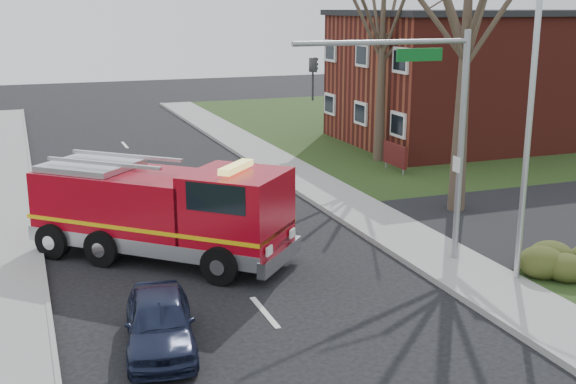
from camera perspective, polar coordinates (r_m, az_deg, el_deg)
name	(u,v)px	position (r m, az deg, el deg)	size (l,w,h in m)	color
ground	(265,313)	(18.28, -1.86, -9.50)	(120.00, 120.00, 0.00)	black
sidewalk_right	(475,278)	(20.91, 14.56, -6.60)	(2.40, 80.00, 0.15)	gray
brick_building	(484,77)	(41.84, 15.26, 8.79)	(15.40, 10.40, 7.25)	maroon
health_center_sign	(395,155)	(33.11, 8.45, 2.89)	(0.12, 2.00, 1.40)	#4A1111
bare_tree_near	(468,7)	(26.39, 14.02, 14.02)	(6.00, 6.00, 12.00)	#3F3025
bare_tree_far	(383,27)	(34.90, 7.51, 12.79)	(5.25, 5.25, 10.50)	#3F3025
traffic_signal_mast	(424,107)	(20.46, 10.68, 6.59)	(5.29, 0.18, 6.80)	gray
streetlight_pole	(528,120)	(19.97, 18.41, 5.46)	(1.48, 0.16, 8.40)	#B7BABF
fire_engine	(164,213)	(21.92, -9.78, -1.67)	(7.48, 7.17, 3.12)	#9C0715
parked_car_maroon	(160,322)	(16.51, -10.11, -10.05)	(1.50, 3.73, 1.27)	#191F37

